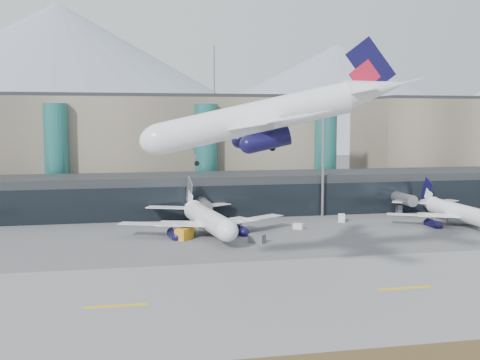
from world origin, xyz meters
The scene contains 17 objects.
ground centered at (0.00, 0.00, 0.00)m, with size 900.00×900.00×0.00m, color #515154.
runway_strip centered at (0.00, -15.00, 0.02)m, with size 400.00×40.00×0.04m, color slate.
runway_markings centered at (0.00, -15.00, 0.05)m, with size 128.00×1.00×0.02m.
concourse centered at (-0.02, 57.73, 4.97)m, with size 170.00×27.00×10.00m.
terminal_main centered at (-25.00, 90.00, 15.44)m, with size 130.00×30.00×31.00m.
terminal_east centered at (95.00, 90.00, 15.44)m, with size 70.00×30.00×31.00m.
teal_towers centered at (-14.99, 74.01, 14.01)m, with size 116.40×19.40×46.00m.
mountain_ridge centered at (15.97, 380.00, 45.74)m, with size 910.00×400.00×110.00m.
lightmast_mid centered at (30.00, 48.00, 14.42)m, with size 3.00×1.20×25.60m.
hero_jet centered at (2.85, -10.50, 25.68)m, with size 38.35×38.45×12.47m.
jet_parked_mid centered at (-1.80, 32.51, 4.57)m, with size 37.29×37.06×12.08m.
jet_parked_right centered at (55.54, 32.35, 4.05)m, with size 33.25×32.11×10.70m.
veh_b centered at (-2.93, 38.97, 0.79)m, with size 2.74×1.68×1.58m, color orange.
veh_c centered at (6.76, 19.93, 0.86)m, with size 3.09×1.63×1.71m, color #535358.
veh_d centered at (31.77, 39.64, 0.84)m, with size 2.93×1.57×1.68m, color silver.
veh_g centered at (18.94, 32.28, 0.63)m, with size 2.15×1.25×1.25m, color silver.
veh_h centered at (-6.63, 26.19, 1.12)m, with size 4.05×2.13×2.24m, color orange.
Camera 1 is at (-19.73, -91.40, 23.78)m, focal length 45.00 mm.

